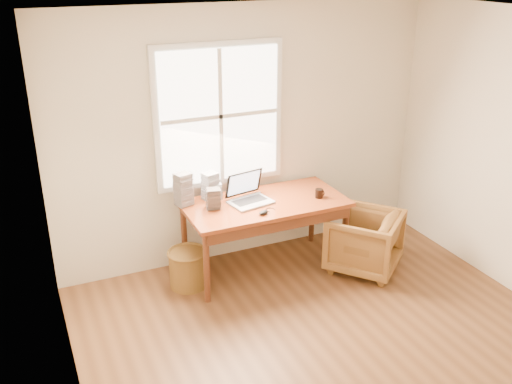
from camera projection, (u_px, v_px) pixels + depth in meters
room_shell at (360, 213)px, 4.00m from camera, size 4.04×4.54×2.64m
desk at (265, 203)px, 5.62m from camera, size 1.60×0.80×0.04m
armchair at (364, 241)px, 5.78m from camera, size 0.95×0.95×0.62m
wicker_stool at (188, 269)px, 5.52m from camera, size 0.38×0.38×0.36m
laptop at (251, 191)px, 5.51m from camera, size 0.43×0.44×0.27m
mouse at (263, 213)px, 5.33m from camera, size 0.12×0.10×0.04m
coffee_mug at (319, 193)px, 5.68m from camera, size 0.08×0.08×0.09m
cd_stack_a at (210, 186)px, 5.61m from camera, size 0.17×0.16×0.28m
cd_stack_b at (213, 199)px, 5.42m from camera, size 0.15×0.13×0.20m
cd_stack_c at (183, 189)px, 5.47m from camera, size 0.18×0.17×0.33m
cd_stack_d at (214, 191)px, 5.65m from camera, size 0.14×0.13×0.16m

